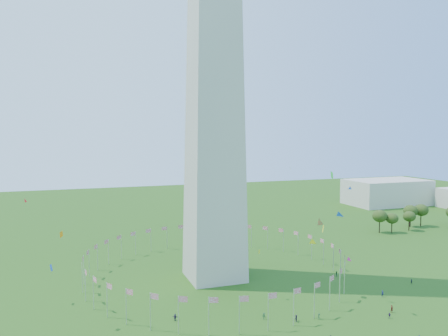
# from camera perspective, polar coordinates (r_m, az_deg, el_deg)

# --- Properties ---
(washington_monument) EXTENTS (16.80, 16.80, 169.00)m
(washington_monument) POSITION_cam_1_polar(r_m,az_deg,el_deg) (141.16, -1.31, 20.45)
(washington_monument) COLOR beige
(washington_monument) RESTS_ON ground
(flag_ring) EXTENTS (80.24, 80.24, 9.00)m
(flag_ring) POSITION_cam_1_polar(r_m,az_deg,el_deg) (141.87, -1.25, -12.39)
(flag_ring) COLOR silver
(flag_ring) RESTS_ON ground
(gov_building_east_a) EXTENTS (50.00, 30.00, 16.00)m
(gov_building_east_a) POSITION_cam_1_polar(r_m,az_deg,el_deg) (301.34, 20.48, -2.96)
(gov_building_east_a) COLOR beige
(gov_building_east_a) RESTS_ON ground
(crowd) EXTENTS (99.43, 73.90, 1.94)m
(crowd) POSITION_cam_1_polar(r_m,az_deg,el_deg) (104.93, 9.27, -20.87)
(crowd) COLOR #242424
(crowd) RESTS_ON ground
(kites_aloft) EXTENTS (125.60, 80.65, 30.48)m
(kites_aloft) POSITION_cam_1_polar(r_m,az_deg,el_deg) (119.62, 10.57, -7.75)
(kites_aloft) COLOR yellow
(kites_aloft) RESTS_ON ground
(tree_line_east) EXTENTS (53.71, 16.23, 10.79)m
(tree_line_east) POSITION_cam_1_polar(r_m,az_deg,el_deg) (231.50, 24.16, -5.99)
(tree_line_east) COLOR #39531B
(tree_line_east) RESTS_ON ground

